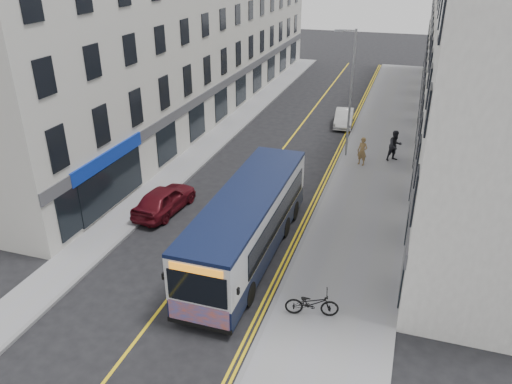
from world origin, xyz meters
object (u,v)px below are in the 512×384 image
Objects in this scene: city_bus at (248,222)px; bicycle at (312,303)px; streetlamp at (350,90)px; car_maroon at (164,199)px; pedestrian_far at (395,146)px; car_white at (344,118)px; pedestrian_near at (362,151)px.

bicycle is (3.51, -3.18, -1.05)m from city_bus.
car_maroon is (-7.57, -10.42, -3.68)m from streetlamp.
pedestrian_far is at bearing 0.60° from streetlamp.
streetlamp is 0.76× the size of city_bus.
streetlamp reaches higher than car_white.
streetlamp is 13.43m from city_bus.
city_bus is at bearing -98.39° from car_white.
city_bus is 6.03m from car_maroon.
bicycle is at bearing 152.59° from car_maroon.
city_bus is 2.56× the size of car_maroon.
pedestrian_near is 0.90× the size of pedestrian_far.
pedestrian_far is 7.58m from car_white.
city_bus is 5.43× the size of bicycle.
streetlamp is 3.83m from pedestrian_near.
streetlamp is at bearing -7.77° from bicycle.
pedestrian_near is (1.24, -1.31, -3.38)m from streetlamp.
pedestrian_far is (3.08, 0.03, -3.29)m from streetlamp.
pedestrian_far reaches higher than car_white.
pedestrian_near is at bearing 73.63° from city_bus.
pedestrian_near is at bearing -12.12° from bicycle.
pedestrian_far is (5.27, 13.01, -0.59)m from city_bus.
pedestrian_far is at bearing 67.94° from city_bus.
streetlamp reaches higher than city_bus.
pedestrian_near is 0.43× the size of car_maroon.
city_bus reaches higher than car_white.
pedestrian_near reaches higher than bicycle.
pedestrian_near is 12.67m from car_maroon.
car_white is (1.12, 19.34, -1.07)m from city_bus.
car_maroon is (-6.50, -16.79, 0.09)m from car_white.
city_bus is at bearing -84.32° from pedestrian_near.
car_maroon is at bearing 44.75° from bicycle.
car_maroon is at bearing -125.99° from streetlamp.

